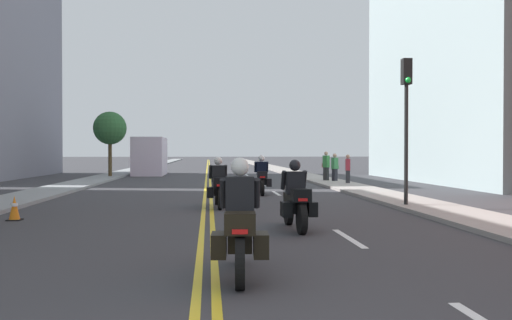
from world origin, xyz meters
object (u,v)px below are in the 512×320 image
Objects in this scene: motorcycle_3 at (262,179)px; pedestrian_2 at (326,166)px; traffic_light_near at (406,105)px; motorcycle_1 at (296,202)px; motorcycle_2 at (218,187)px; motorcycle_0 at (240,230)px; parked_truck at (151,158)px; traffic_cone_0 at (14,208)px; pedestrian_1 at (348,169)px; street_tree_1 at (110,128)px; pedestrian_0 at (335,168)px.

pedestrian_2 is (4.53, 8.60, 0.26)m from motorcycle_3.
motorcycle_3 is at bearing 124.63° from traffic_light_near.
motorcycle_1 is 1.00× the size of motorcycle_2.
parked_truck is at bearing 101.16° from motorcycle_0.
motorcycle_1 is (1.51, 4.54, -0.03)m from motorcycle_0.
motorcycle_3 is 0.46× the size of traffic_light_near.
traffic_light_near is 2.63× the size of pedestrian_2.
traffic_cone_0 is 0.39× the size of pedestrian_1.
motorcycle_3 is 17.48m from street_tree_1.
pedestrian_2 is 15.81m from parked_truck.
traffic_light_near is (3.96, -5.73, 2.54)m from motorcycle_3.
traffic_cone_0 is 0.36× the size of pedestrian_2.
motorcycle_3 is 1.29× the size of pedestrian_0.
parked_truck is at bearing 88.79° from traffic_cone_0.
pedestrian_0 is at bearing -46.39° from parked_truck.
pedestrian_2 is 0.40× the size of street_tree_1.
motorcycle_2 is at bearing -79.35° from parked_truck.
street_tree_1 reaches higher than motorcycle_3.
motorcycle_2 is 12.89m from pedestrian_1.
motorcycle_1 is at bearing -9.77° from pedestrian_1.
pedestrian_1 is (6.82, 20.50, 0.15)m from motorcycle_0.
street_tree_1 reaches higher than pedestrian_1.
motorcycle_2 is 5.96m from traffic_cone_0.
street_tree_1 is at bearing 106.50° from motorcycle_0.
traffic_light_near is at bearing -9.64° from motorcycle_2.
motorcycle_0 is 8.73m from traffic_cone_0.
traffic_cone_0 is (-5.27, -2.77, -0.35)m from motorcycle_2.
traffic_cone_0 is 19.76m from pedestrian_0.
motorcycle_3 is (1.85, 5.01, -0.01)m from motorcycle_2.
traffic_cone_0 is 18.31m from pedestrian_1.
pedestrian_2 is (11.65, 16.38, 0.60)m from traffic_cone_0.
traffic_light_near reaches higher than pedestrian_0.
traffic_cone_0 is 22.96m from street_tree_1.
pedestrian_2 is (-0.35, 0.69, 0.06)m from pedestrian_0.
traffic_light_near is 24.23m from street_tree_1.
pedestrian_2 is at bearing -25.58° from street_tree_1.
pedestrian_2 is 0.27× the size of parked_truck.
motorcycle_0 is 23.50m from pedestrian_0.
motorcycle_1 is at bearing -145.13° from pedestrian_0.
traffic_light_near reaches higher than street_tree_1.
parked_truck is at bearing 98.07° from motorcycle_2.
motorcycle_3 is at bearing -59.80° from street_tree_1.
pedestrian_2 reaches higher than motorcycle_3.
motorcycle_0 is 0.49× the size of traffic_light_near.
motorcycle_0 is 21.60m from pedestrian_1.
motorcycle_3 is 3.37× the size of traffic_cone_0.
parked_truck reaches higher than motorcycle_1.
pedestrian_0 is 0.78m from pedestrian_2.
pedestrian_0 is 2.07m from pedestrian_1.
motorcycle_2 is 0.34× the size of parked_truck.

